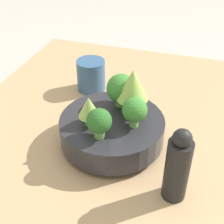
# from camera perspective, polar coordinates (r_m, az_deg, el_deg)

# --- Properties ---
(ground_plane) EXTENTS (6.00, 6.00, 0.00)m
(ground_plane) POSITION_cam_1_polar(r_m,az_deg,el_deg) (0.73, 0.23, -8.64)
(ground_plane) COLOR #ADA89E
(table) EXTENTS (1.07, 0.82, 0.03)m
(table) POSITION_cam_1_polar(r_m,az_deg,el_deg) (0.72, 0.23, -7.67)
(table) COLOR tan
(table) RESTS_ON ground_plane
(bowl) EXTENTS (0.23, 0.23, 0.07)m
(bowl) POSITION_cam_1_polar(r_m,az_deg,el_deg) (0.70, 0.00, -3.24)
(bowl) COLOR #28282D
(bowl) RESTS_ON table
(romanesco_piece_far) EXTENTS (0.07, 0.07, 0.10)m
(romanesco_piece_far) POSITION_cam_1_polar(r_m,az_deg,el_deg) (0.67, 3.80, 4.78)
(romanesco_piece_far) COLOR #7AB256
(romanesco_piece_far) RESTS_ON bowl
(romanesco_piece_near) EXTENTS (0.05, 0.05, 0.07)m
(romanesco_piece_near) POSITION_cam_1_polar(r_m,az_deg,el_deg) (0.65, -4.24, 0.71)
(romanesco_piece_near) COLOR #6BA34C
(romanesco_piece_near) RESTS_ON bowl
(broccoli_floret_back) EXTENTS (0.05, 0.05, 0.07)m
(broccoli_floret_back) POSITION_cam_1_polar(r_m,az_deg,el_deg) (0.64, 4.16, 0.28)
(broccoli_floret_back) COLOR #7AB256
(broccoli_floret_back) RESTS_ON bowl
(broccoli_floret_right) EXTENTS (0.05, 0.05, 0.07)m
(broccoli_floret_right) POSITION_cam_1_polar(r_m,az_deg,el_deg) (0.61, -2.37, -1.80)
(broccoli_floret_right) COLOR #6BA34C
(broccoli_floret_right) RESTS_ON bowl
(broccoli_floret_left) EXTENTS (0.07, 0.07, 0.08)m
(broccoli_floret_left) POSITION_cam_1_polar(r_m,az_deg,el_deg) (0.70, 1.68, 4.22)
(broccoli_floret_left) COLOR #6BA34C
(broccoli_floret_left) RESTS_ON bowl
(cup) EXTENTS (0.08, 0.08, 0.09)m
(cup) POSITION_cam_1_polar(r_m,az_deg,el_deg) (0.90, -3.85, 6.73)
(cup) COLOR #33567F
(cup) RESTS_ON table
(pepper_mill) EXTENTS (0.05, 0.05, 0.16)m
(pepper_mill) POSITION_cam_1_polar(r_m,az_deg,el_deg) (0.58, 11.88, -9.74)
(pepper_mill) COLOR black
(pepper_mill) RESTS_ON table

